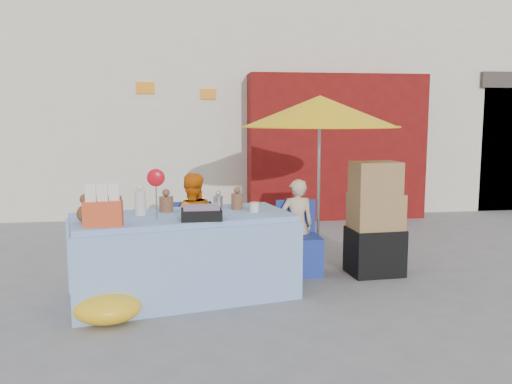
{
  "coord_description": "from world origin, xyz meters",
  "views": [
    {
      "loc": [
        -0.6,
        -5.35,
        1.82
      ],
      "look_at": [
        0.23,
        0.6,
        1.0
      ],
      "focal_mm": 38.0,
      "sensor_mm": 36.0,
      "label": 1
    }
  ],
  "objects": [
    {
      "name": "ground",
      "position": [
        0.0,
        0.0,
        0.0
      ],
      "size": [
        80.0,
        80.0,
        0.0
      ],
      "primitive_type": "plane",
      "color": "slate",
      "rests_on": "ground"
    },
    {
      "name": "backdrop",
      "position": [
        0.52,
        7.52,
        3.1
      ],
      "size": [
        14.0,
        8.0,
        7.8
      ],
      "color": "silver",
      "rests_on": "ground"
    },
    {
      "name": "market_table",
      "position": [
        -0.61,
        0.09,
        0.44
      ],
      "size": [
        2.39,
        1.49,
        1.34
      ],
      "rotation": [
        0.0,
        0.0,
        0.22
      ],
      "color": "#84A7D4",
      "rests_on": "ground"
    },
    {
      "name": "chair_left",
      "position": [
        -0.49,
        0.75,
        0.26
      ],
      "size": [
        0.49,
        0.48,
        0.85
      ],
      "rotation": [
        0.0,
        0.0,
        0.01
      ],
      "color": "#203596",
      "rests_on": "ground"
    },
    {
      "name": "chair_right",
      "position": [
        0.76,
        0.75,
        0.26
      ],
      "size": [
        0.49,
        0.48,
        0.85
      ],
      "rotation": [
        0.0,
        0.0,
        0.01
      ],
      "color": "#203596",
      "rests_on": "ground"
    },
    {
      "name": "vendor_orange",
      "position": [
        -0.49,
        0.88,
        0.6
      ],
      "size": [
        0.59,
        0.46,
        1.19
      ],
      "primitive_type": "imported",
      "rotation": [
        0.0,
        0.0,
        3.15
      ],
      "color": "orange",
      "rests_on": "ground"
    },
    {
      "name": "vendor_beige",
      "position": [
        0.76,
        0.88,
        0.55
      ],
      "size": [
        0.41,
        0.27,
        1.11
      ],
      "primitive_type": "imported",
      "rotation": [
        0.0,
        0.0,
        3.15
      ],
      "color": "beige",
      "rests_on": "ground"
    },
    {
      "name": "umbrella",
      "position": [
        1.06,
        1.03,
        1.89
      ],
      "size": [
        1.9,
        1.9,
        2.09
      ],
      "color": "gray",
      "rests_on": "ground"
    },
    {
      "name": "box_stack",
      "position": [
        1.63,
        0.59,
        0.61
      ],
      "size": [
        0.63,
        0.53,
        1.33
      ],
      "rotation": [
        0.0,
        0.0,
        0.07
      ],
      "color": "black",
      "rests_on": "ground"
    },
    {
      "name": "tarp_bundle",
      "position": [
        -1.28,
        -0.56,
        0.14
      ],
      "size": [
        0.72,
        0.63,
        0.28
      ],
      "primitive_type": "ellipsoid",
      "rotation": [
        0.0,
        0.0,
        0.27
      ],
      "color": "yellow",
      "rests_on": "ground"
    }
  ]
}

